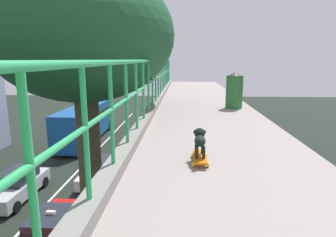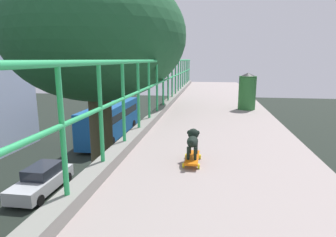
{
  "view_description": "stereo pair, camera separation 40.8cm",
  "coord_description": "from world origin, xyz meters",
  "px_view_note": "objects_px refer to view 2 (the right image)",
  "views": [
    {
      "loc": [
        0.49,
        -0.08,
        7.61
      ],
      "look_at": [
        0.26,
        4.15,
        6.73
      ],
      "focal_mm": 30.58,
      "sensor_mm": 36.0,
      "label": 1
    },
    {
      "loc": [
        0.89,
        -0.04,
        7.61
      ],
      "look_at": [
        0.26,
        4.15,
        6.73
      ],
      "focal_mm": 30.58,
      "sensor_mm": 36.0,
      "label": 2
    }
  ],
  "objects_px": {
    "car_red_taxi_fifth": "(73,223)",
    "car_white_seventh": "(120,168)",
    "toy_skateboard": "(192,158)",
    "litter_bin": "(247,91)",
    "small_dog": "(193,140)",
    "car_silver_sixth": "(42,180)",
    "city_bus": "(111,119)"
  },
  "relations": [
    {
      "from": "car_red_taxi_fifth",
      "to": "car_white_seventh",
      "type": "xyz_separation_m",
      "value": [
        0.09,
        6.36,
        0.05
      ]
    },
    {
      "from": "toy_skateboard",
      "to": "litter_bin",
      "type": "height_order",
      "value": "litter_bin"
    },
    {
      "from": "small_dog",
      "to": "car_silver_sixth",
      "type": "bearing_deg",
      "value": 130.52
    },
    {
      "from": "small_dog",
      "to": "litter_bin",
      "type": "xyz_separation_m",
      "value": [
        1.08,
        3.94,
        0.18
      ]
    },
    {
      "from": "car_white_seventh",
      "to": "city_bus",
      "type": "height_order",
      "value": "city_bus"
    },
    {
      "from": "car_red_taxi_fifth",
      "to": "car_silver_sixth",
      "type": "distance_m",
      "value": 5.41
    },
    {
      "from": "car_silver_sixth",
      "to": "city_bus",
      "type": "distance_m",
      "value": 12.02
    },
    {
      "from": "toy_skateboard",
      "to": "small_dog",
      "type": "relative_size",
      "value": 1.27
    },
    {
      "from": "car_silver_sixth",
      "to": "city_bus",
      "type": "height_order",
      "value": "city_bus"
    },
    {
      "from": "car_silver_sixth",
      "to": "city_bus",
      "type": "relative_size",
      "value": 0.4
    },
    {
      "from": "small_dog",
      "to": "litter_bin",
      "type": "height_order",
      "value": "litter_bin"
    },
    {
      "from": "city_bus",
      "to": "toy_skateboard",
      "type": "height_order",
      "value": "toy_skateboard"
    },
    {
      "from": "city_bus",
      "to": "small_dog",
      "type": "xyz_separation_m",
      "value": [
        9.42,
        -22.97,
        4.79
      ]
    },
    {
      "from": "car_silver_sixth",
      "to": "litter_bin",
      "type": "relative_size",
      "value": 4.98
    },
    {
      "from": "city_bus",
      "to": "litter_bin",
      "type": "height_order",
      "value": "litter_bin"
    },
    {
      "from": "car_silver_sixth",
      "to": "small_dog",
      "type": "relative_size",
      "value": 11.28
    },
    {
      "from": "city_bus",
      "to": "toy_skateboard",
      "type": "distance_m",
      "value": 25.28
    },
    {
      "from": "city_bus",
      "to": "small_dog",
      "type": "bearing_deg",
      "value": -67.7
    },
    {
      "from": "car_red_taxi_fifth",
      "to": "car_white_seventh",
      "type": "relative_size",
      "value": 0.94
    },
    {
      "from": "car_silver_sixth",
      "to": "toy_skateboard",
      "type": "distance_m",
      "value": 15.6
    },
    {
      "from": "city_bus",
      "to": "toy_skateboard",
      "type": "relative_size",
      "value": 22.51
    },
    {
      "from": "car_silver_sixth",
      "to": "car_white_seventh",
      "type": "relative_size",
      "value": 1.01
    },
    {
      "from": "car_red_taxi_fifth",
      "to": "toy_skateboard",
      "type": "distance_m",
      "value": 10.81
    },
    {
      "from": "small_dog",
      "to": "car_red_taxi_fifth",
      "type": "bearing_deg",
      "value": 127.86
    },
    {
      "from": "city_bus",
      "to": "litter_bin",
      "type": "xyz_separation_m",
      "value": [
        10.5,
        -19.02,
        4.97
      ]
    },
    {
      "from": "city_bus",
      "to": "small_dog",
      "type": "relative_size",
      "value": 28.54
    },
    {
      "from": "car_white_seventh",
      "to": "car_silver_sixth",
      "type": "bearing_deg",
      "value": -147.12
    },
    {
      "from": "car_red_taxi_fifth",
      "to": "car_white_seventh",
      "type": "height_order",
      "value": "car_red_taxi_fifth"
    },
    {
      "from": "car_white_seventh",
      "to": "city_bus",
      "type": "xyz_separation_m",
      "value": [
        -3.93,
        9.44,
        1.17
      ]
    },
    {
      "from": "car_red_taxi_fifth",
      "to": "car_silver_sixth",
      "type": "bearing_deg",
      "value": 134.99
    },
    {
      "from": "city_bus",
      "to": "small_dog",
      "type": "distance_m",
      "value": 25.28
    },
    {
      "from": "car_red_taxi_fifth",
      "to": "city_bus",
      "type": "relative_size",
      "value": 0.37
    }
  ]
}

